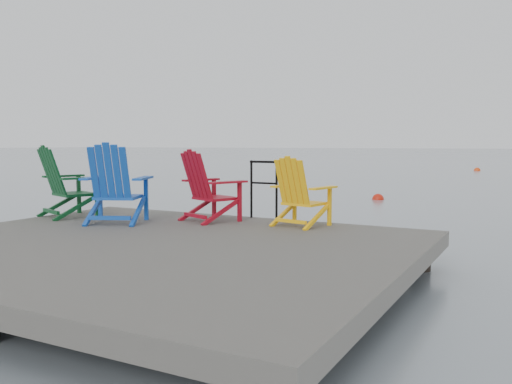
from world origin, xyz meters
The scene contains 9 objects.
ground centered at (0.00, 0.00, 0.00)m, with size 400.00×400.00×0.00m, color slate.
dock centered at (0.00, 0.00, 0.35)m, with size 6.00×5.00×1.40m.
handrail centered at (0.25, 2.45, 1.04)m, with size 0.48×0.04×0.90m.
chair_green centered at (-2.59, 1.11, 1.05)m, with size 1.05×1.00×1.10m.
chair_blue centered at (-1.42, 0.96, 1.07)m, with size 1.11×1.07×1.14m.
chair_red centered at (-0.34, 1.78, 1.03)m, with size 1.01×0.96×1.04m.
chair_yellow centered at (1.06, 1.98, 0.98)m, with size 0.86×0.81×0.96m.
buoy_a centered at (-0.27, 10.90, 0.00)m, with size 0.35×0.35×0.35m, color #BA1A0A.
buoy_b centered at (0.40, 30.96, 0.00)m, with size 0.40×0.40×0.40m, color #E33C0D.
Camera 1 is at (4.09, -4.99, 1.66)m, focal length 38.00 mm.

